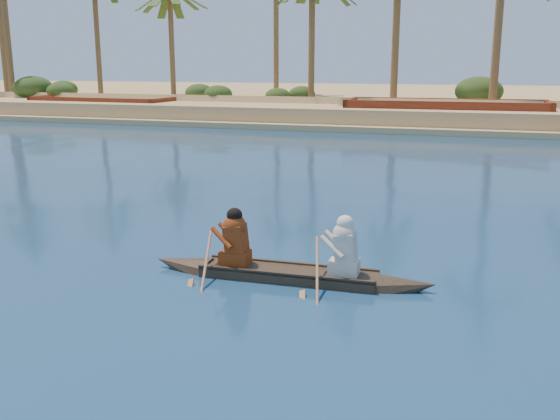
% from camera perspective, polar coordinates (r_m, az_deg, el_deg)
% --- Properties ---
extents(ground, '(160.00, 160.00, 0.00)m').
position_cam_1_polar(ground, '(16.77, -5.26, -0.84)').
color(ground, navy).
rests_on(ground, ground).
extents(sandy_embankment, '(150.00, 51.00, 1.50)m').
position_cam_1_polar(sandy_embankment, '(62.24, 12.33, 9.69)').
color(sandy_embankment, tan).
rests_on(sandy_embankment, ground).
extents(palm_grove, '(110.00, 14.00, 16.00)m').
position_cam_1_polar(palm_grove, '(50.49, 11.25, 17.47)').
color(palm_grove, '#33561E').
rests_on(palm_grove, ground).
extents(shrub_cluster, '(100.00, 6.00, 2.40)m').
position_cam_1_polar(shrub_cluster, '(46.95, 10.32, 9.54)').
color(shrub_cluster, '#203B15').
rests_on(shrub_cluster, ground).
extents(canoe, '(5.62, 0.94, 1.54)m').
position_cam_1_polar(canoe, '(12.04, 0.76, -5.00)').
color(canoe, '#3D3121').
rests_on(canoe, ground).
extents(barge_left, '(11.45, 4.38, 1.88)m').
position_cam_1_polar(barge_left, '(50.63, -15.91, 8.89)').
color(barge_left, brown).
rests_on(barge_left, ground).
extents(barge_mid, '(12.79, 4.61, 2.11)m').
position_cam_1_polar(barge_mid, '(42.12, 14.86, 8.28)').
color(barge_mid, brown).
rests_on(barge_mid, ground).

